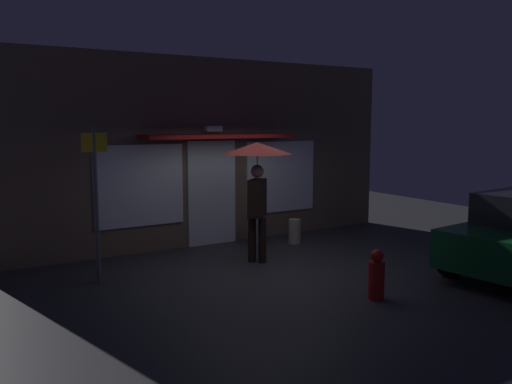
# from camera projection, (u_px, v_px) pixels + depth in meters

# --- Properties ---
(ground_plane) EXTENTS (18.00, 18.00, 0.00)m
(ground_plane) POSITION_uv_depth(u_px,v_px,m) (267.00, 268.00, 9.43)
(ground_plane) COLOR #2D2D33
(building_facade) EXTENTS (8.99, 1.00, 3.90)m
(building_facade) POSITION_uv_depth(u_px,v_px,m) (208.00, 153.00, 11.16)
(building_facade) COLOR brown
(building_facade) RESTS_ON ground
(person_with_umbrella) EXTENTS (1.27, 1.27, 2.22)m
(person_with_umbrella) POSITION_uv_depth(u_px,v_px,m) (257.00, 165.00, 9.58)
(person_with_umbrella) COLOR black
(person_with_umbrella) RESTS_ON ground
(street_sign_post) EXTENTS (0.40, 0.07, 2.52)m
(street_sign_post) POSITION_uv_depth(u_px,v_px,m) (96.00, 196.00, 8.35)
(street_sign_post) COLOR #595B60
(street_sign_post) RESTS_ON ground
(sidewalk_bollard) EXTENTS (0.26, 0.26, 0.52)m
(sidewalk_bollard) POSITION_uv_depth(u_px,v_px,m) (295.00, 231.00, 11.30)
(sidewalk_bollard) COLOR #B2A899
(sidewalk_bollard) RESTS_ON ground
(sidewalk_bollard_2) EXTENTS (0.23, 0.23, 0.68)m
(sidewalk_bollard_2) POSITION_uv_depth(u_px,v_px,m) (257.00, 229.00, 11.11)
(sidewalk_bollard_2) COLOR slate
(sidewalk_bollard_2) RESTS_ON ground
(fire_hydrant) EXTENTS (0.24, 0.24, 0.74)m
(fire_hydrant) POSITION_uv_depth(u_px,v_px,m) (376.00, 276.00, 7.72)
(fire_hydrant) COLOR #B21914
(fire_hydrant) RESTS_ON ground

